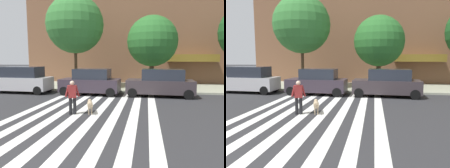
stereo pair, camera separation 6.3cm
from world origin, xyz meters
TOP-DOWN VIEW (x-y plane):
  - ground_plane at (0.00, 6.80)m, footprint 160.00×160.00m
  - sidewalk_far at (0.00, 16.60)m, footprint 80.00×6.00m
  - crosswalk_stripes at (0.87, 6.80)m, footprint 6.75×13.00m
  - parked_car_near_curb at (-6.09, 12.32)m, footprint 4.79×2.00m
  - parked_car_behind_first at (-0.44, 12.32)m, footprint 4.47×2.03m
  - parked_car_third_in_line at (4.67, 12.32)m, footprint 4.74×2.04m
  - street_tree_nearest at (-2.48, 14.95)m, footprint 4.95×4.95m
  - street_tree_middle at (4.10, 15.39)m, footprint 4.24×4.24m
  - pedestrian_dog_walker at (0.18, 6.57)m, footprint 0.70×0.34m
  - dog_on_leash at (0.96, 6.92)m, footprint 0.46×1.04m

SIDE VIEW (x-z plane):
  - ground_plane at x=0.00m, z-range 0.00..0.00m
  - crosswalk_stripes at x=0.87m, z-range 0.00..0.01m
  - sidewalk_far at x=0.00m, z-range 0.00..0.15m
  - dog_on_leash at x=0.96m, z-range 0.12..0.77m
  - pedestrian_dog_walker at x=0.18m, z-range 0.11..1.75m
  - parked_car_behind_first at x=-0.44m, z-range -0.03..1.92m
  - parked_car_third_in_line at x=4.67m, z-range -0.02..1.93m
  - parked_car_near_curb at x=-6.09m, z-range -0.03..2.04m
  - street_tree_middle at x=4.10m, z-range 1.08..7.20m
  - street_tree_nearest at x=-2.48m, z-range 1.64..9.58m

